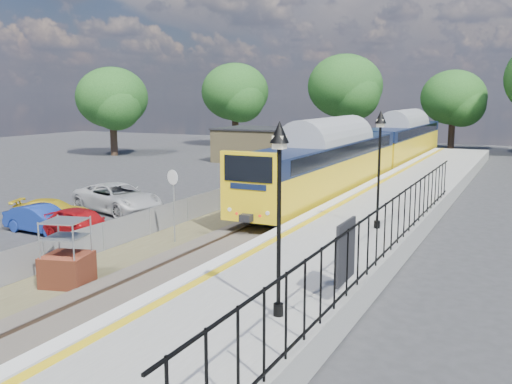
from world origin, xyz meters
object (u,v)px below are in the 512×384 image
Objects in this scene: victorian_lamp_north at (380,142)px; car_white at (118,198)px; victorian_lamp_south at (279,174)px; car_red at (82,224)px; train at (374,147)px; speed_sign at (173,193)px; car_yellow at (53,210)px; brick_plinth at (67,254)px; car_blue at (42,219)px.

victorian_lamp_north is 14.65m from car_white.
car_red is (-11.77, 6.03, -3.60)m from victorian_lamp_south.
train reaches higher than car_white.
car_yellow is at bearing -171.75° from speed_sign.
victorian_lamp_south is at bearing -140.66° from car_yellow.
victorian_lamp_south is 13.70m from car_red.
car_blue is at bearing 142.10° from brick_plinth.
victorian_lamp_north is (-0.20, 10.00, 0.00)m from victorian_lamp_south.
train is 20.35m from car_white.
victorian_lamp_north is at bearing -72.36° from car_blue.
victorian_lamp_south is 0.11× the size of train.
victorian_lamp_north is at bearing -59.54° from car_red.
victorian_lamp_north is 0.85× the size of car_white.
victorian_lamp_south is 11.09m from speed_sign.
speed_sign is at bearing 89.99° from brick_plinth.
speed_sign is 0.57× the size of car_white.
brick_plinth is 0.72× the size of speed_sign.
victorian_lamp_south is at bearing -79.52° from train.
car_yellow is (-10.20, -21.47, -1.80)m from train.
car_red is 4.52m from car_yellow.
car_red is (-3.77, -1.34, -1.43)m from speed_sign.
speed_sign reaches higher than car_yellow.
train reaches higher than car_blue.
victorian_lamp_south is 18.70m from car_white.
victorian_lamp_south is 1.23× the size of car_blue.
victorian_lamp_south is 0.85× the size of car_white.
speed_sign is 0.75× the size of car_red.
train is at bearing -3.28° from car_red.
victorian_lamp_south reaches higher than car_yellow.
victorian_lamp_north is 12.09m from brick_plinth.
victorian_lamp_south is at bearing -110.66° from car_blue.
speed_sign is (-7.80, -2.63, -2.17)m from victorian_lamp_north.
car_red is 2.62m from car_blue.
car_blue is at bearing -165.76° from car_white.
brick_plinth is 0.54× the size of car_red.
car_white is at bearing 36.86° from car_red.
victorian_lamp_north is 12.75m from car_red.
car_blue is at bearing -165.41° from victorian_lamp_north.
victorian_lamp_south reaches higher than car_white.
speed_sign reaches higher than car_blue.
brick_plinth reaches higher than car_blue.
brick_plinth is at bearing 170.40° from victorian_lamp_south.
victorian_lamp_south is 30.30m from train.
victorian_lamp_south reaches higher than speed_sign.
speed_sign is at bearing -108.30° from car_white.
car_red is at bearing -93.04° from car_blue.
car_white is at bearing 161.91° from speed_sign.
victorian_lamp_north is 2.09× the size of brick_plinth.
victorian_lamp_north reaches higher than train.
victorian_lamp_north reaches higher than car_white.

